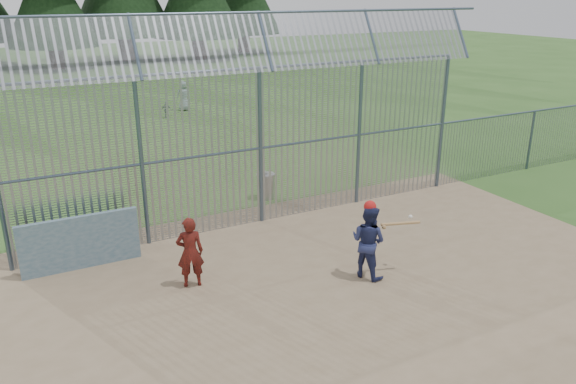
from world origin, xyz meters
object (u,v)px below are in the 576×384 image
dugout_wall (80,242)px  batter (368,241)px  onlooker (190,252)px  trash_can (266,186)px

dugout_wall → batter: batter is taller
batter → onlooker: bearing=45.7°
dugout_wall → batter: size_ratio=1.57×
batter → trash_can: batter is taller
batter → trash_can: bearing=-24.9°
dugout_wall → trash_can: dugout_wall is taller
batter → onlooker: (-3.43, 1.32, -0.05)m
dugout_wall → trash_can: 5.87m
dugout_wall → onlooker: onlooker is taller
dugout_wall → onlooker: size_ratio=1.66×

